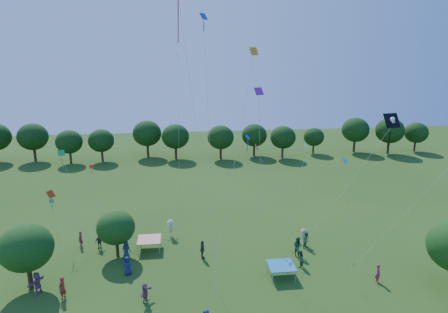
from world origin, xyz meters
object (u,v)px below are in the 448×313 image
near_tree_west (26,248)px  near_tree_north (116,227)px  tent_red_stripe (149,239)px  tent_blue (281,266)px  pirate_kite (389,124)px  red_high_kite (184,44)px

near_tree_west → near_tree_north: near_tree_west is taller
near_tree_north → tent_red_stripe: 3.59m
near_tree_north → tent_blue: near_tree_north is taller
near_tree_west → pirate_kite: pirate_kite is taller
near_tree_west → red_high_kite: 20.27m
near_tree_north → tent_blue: size_ratio=2.05×
near_tree_west → pirate_kite: bearing=-7.5°
pirate_kite → red_high_kite: (-14.58, 1.44, 5.61)m
near_tree_north → pirate_kite: pirate_kite is taller
red_high_kite → tent_blue: bearing=10.0°
tent_red_stripe → pirate_kite: 23.93m
tent_red_stripe → tent_blue: size_ratio=1.00×
tent_blue → near_tree_north: bearing=159.6°
pirate_kite → near_tree_west: bearing=172.5°
tent_blue → pirate_kite: 14.52m
pirate_kite → red_high_kite: bearing=174.4°
near_tree_north → pirate_kite: size_ratio=0.35×
tent_blue → tent_red_stripe: bearing=151.1°
tent_blue → red_high_kite: (-7.80, -1.38, 18.14)m
near_tree_west → near_tree_north: size_ratio=1.23×
near_tree_west → tent_red_stripe: 11.03m
pirate_kite → tent_blue: bearing=157.4°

